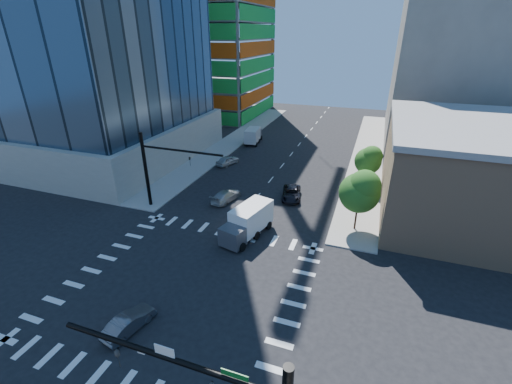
% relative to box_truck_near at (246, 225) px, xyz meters
% --- Properties ---
extents(ground, '(160.00, 160.00, 0.00)m').
position_rel_box_truck_near_xyz_m(ground, '(-2.05, -8.78, -1.41)').
color(ground, black).
rests_on(ground, ground).
extents(road_markings, '(20.00, 20.00, 0.01)m').
position_rel_box_truck_near_xyz_m(road_markings, '(-2.05, -8.78, -1.40)').
color(road_markings, silver).
rests_on(road_markings, ground).
extents(sidewalk_ne, '(5.00, 60.00, 0.15)m').
position_rel_box_truck_near_xyz_m(sidewalk_ne, '(10.45, 31.22, -1.33)').
color(sidewalk_ne, gray).
rests_on(sidewalk_ne, ground).
extents(sidewalk_nw, '(5.00, 60.00, 0.15)m').
position_rel_box_truck_near_xyz_m(sidewalk_nw, '(-14.55, 31.22, -1.33)').
color(sidewalk_nw, gray).
rests_on(sidewalk_nw, ground).
extents(construction_building, '(25.16, 34.50, 70.60)m').
position_rel_box_truck_near_xyz_m(construction_building, '(-29.47, 53.15, 23.20)').
color(construction_building, gray).
rests_on(construction_building, ground).
extents(commercial_building, '(20.50, 22.50, 10.60)m').
position_rel_box_truck_near_xyz_m(commercial_building, '(22.95, 13.22, 3.90)').
color(commercial_building, tan).
rests_on(commercial_building, ground).
extents(bg_building_ne, '(24.00, 30.00, 28.00)m').
position_rel_box_truck_near_xyz_m(bg_building_ne, '(24.95, 46.22, 12.59)').
color(bg_building_ne, slate).
rests_on(bg_building_ne, ground).
extents(signal_mast_nw, '(10.20, 0.40, 9.00)m').
position_rel_box_truck_near_xyz_m(signal_mast_nw, '(-12.05, 2.72, 4.09)').
color(signal_mast_nw, black).
rests_on(signal_mast_nw, sidewalk_nw).
extents(tree_south, '(4.16, 4.16, 6.82)m').
position_rel_box_truck_near_xyz_m(tree_south, '(10.58, 5.13, 3.28)').
color(tree_south, '#382316').
rests_on(tree_south, sidewalk_ne).
extents(tree_north, '(3.54, 3.52, 5.78)m').
position_rel_box_truck_near_xyz_m(tree_north, '(10.88, 17.13, 2.58)').
color(tree_north, '#382316').
rests_on(tree_north, sidewalk_ne).
extents(car_nb_far, '(3.19, 5.24, 1.36)m').
position_rel_box_truck_near_xyz_m(car_nb_far, '(2.18, 10.38, -0.73)').
color(car_nb_far, black).
rests_on(car_nb_far, ground).
extents(car_sb_near, '(2.81, 5.04, 1.38)m').
position_rel_box_truck_near_xyz_m(car_sb_near, '(-5.38, 6.99, -0.72)').
color(car_sb_near, '#B8B8B8').
rests_on(car_sb_near, ground).
extents(car_sb_mid, '(2.93, 4.57, 1.45)m').
position_rel_box_truck_near_xyz_m(car_sb_mid, '(-10.40, 18.83, -0.69)').
color(car_sb_mid, silver).
rests_on(car_sb_mid, ground).
extents(car_sb_cross, '(2.17, 4.19, 1.32)m').
position_rel_box_truck_near_xyz_m(car_sb_cross, '(-3.44, -14.16, -0.75)').
color(car_sb_cross, '#525157').
rests_on(car_sb_cross, ground).
extents(box_truck_near, '(3.97, 6.51, 3.18)m').
position_rel_box_truck_near_xyz_m(box_truck_near, '(0.00, 0.00, 0.00)').
color(box_truck_near, black).
rests_on(box_truck_near, ground).
extents(box_truck_far, '(3.01, 5.75, 2.88)m').
position_rel_box_truck_near_xyz_m(box_truck_far, '(-10.55, 31.43, -0.13)').
color(box_truck_far, black).
rests_on(box_truck_far, ground).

